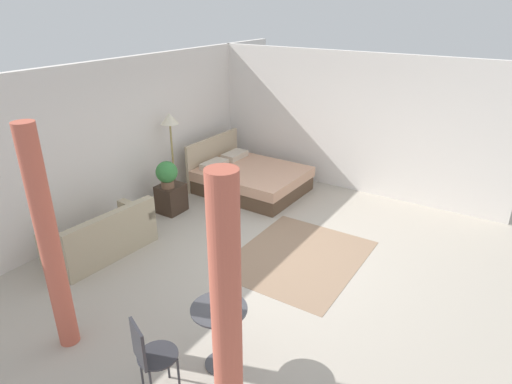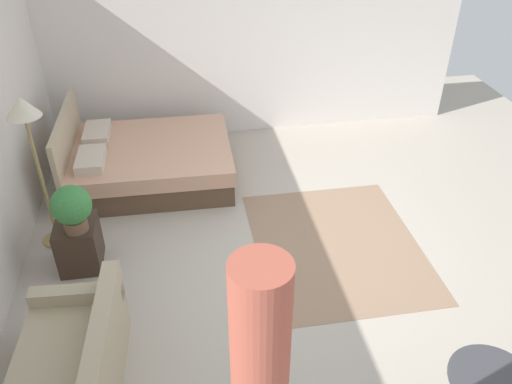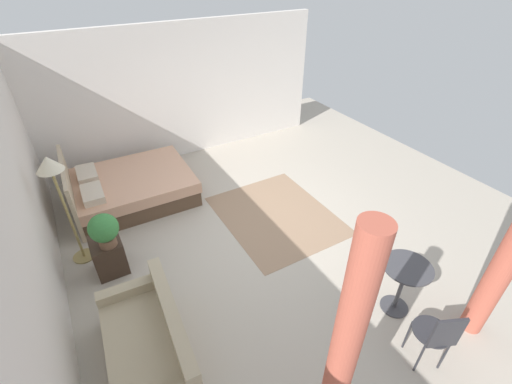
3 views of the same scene
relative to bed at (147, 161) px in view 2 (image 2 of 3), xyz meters
The scene contains 8 objects.
ground_plane 2.50m from the bed, 138.86° to the right, with size 9.23×9.01×0.02m, color #B2A899.
wall_right 2.33m from the bed, 52.73° to the right, with size 0.12×6.01×2.73m, color silver.
area_rug 2.69m from the bed, 130.22° to the right, with size 2.16×1.78×0.01m, color #93755B.
bed is the anchor object (origin of this frame).
couch 3.29m from the bed, behind, with size 1.62×0.89×0.76m.
nightstand 1.72m from the bed, 156.86° to the left, with size 0.47×0.41×0.52m.
potted_plant 1.87m from the bed, 159.30° to the left, with size 0.39×0.39×0.49m.
floor_lamp 1.90m from the bed, 138.27° to the left, with size 0.33×0.33×1.71m.
Camera 2 is at (-4.04, 1.20, 3.66)m, focal length 36.21 mm.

